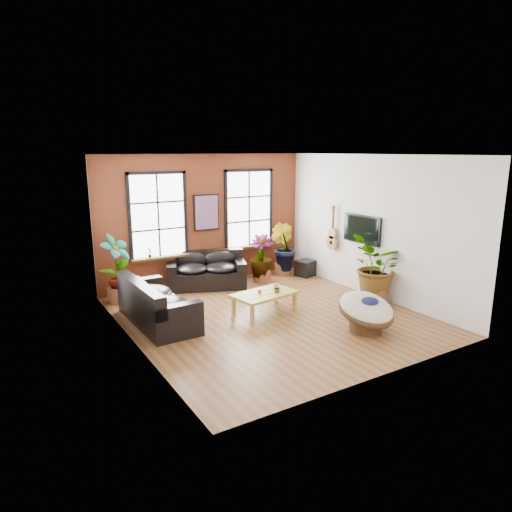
{
  "coord_description": "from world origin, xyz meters",
  "views": [
    {
      "loc": [
        -5.24,
        -8.0,
        3.6
      ],
      "look_at": [
        0.0,
        0.6,
        1.25
      ],
      "focal_mm": 32.0,
      "sensor_mm": 36.0,
      "label": 1
    }
  ],
  "objects_px": {
    "sofa_left": "(155,304)",
    "papasan_chair": "(366,311)",
    "sofa_back": "(206,271)",
    "coffee_table": "(265,295)"
  },
  "relations": [
    {
      "from": "sofa_back",
      "to": "coffee_table",
      "type": "relative_size",
      "value": 1.47
    },
    {
      "from": "sofa_left",
      "to": "papasan_chair",
      "type": "bearing_deg",
      "value": -128.82
    },
    {
      "from": "coffee_table",
      "to": "papasan_chair",
      "type": "distance_m",
      "value": 2.31
    },
    {
      "from": "coffee_table",
      "to": "papasan_chair",
      "type": "relative_size",
      "value": 1.34
    },
    {
      "from": "sofa_left",
      "to": "coffee_table",
      "type": "bearing_deg",
      "value": -107.25
    },
    {
      "from": "sofa_back",
      "to": "coffee_table",
      "type": "bearing_deg",
      "value": -62.62
    },
    {
      "from": "sofa_back",
      "to": "coffee_table",
      "type": "distance_m",
      "value": 2.54
    },
    {
      "from": "sofa_back",
      "to": "sofa_left",
      "type": "height_order",
      "value": "same"
    },
    {
      "from": "papasan_chair",
      "to": "sofa_back",
      "type": "bearing_deg",
      "value": 107.25
    },
    {
      "from": "sofa_back",
      "to": "sofa_left",
      "type": "distance_m",
      "value": 2.79
    }
  ]
}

